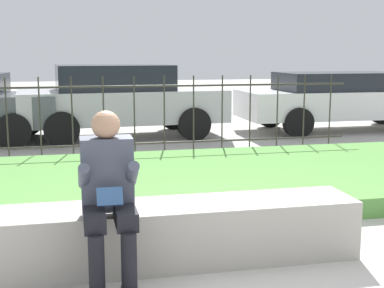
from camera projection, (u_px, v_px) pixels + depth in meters
name	position (u px, v px, depth m)	size (l,w,h in m)	color
ground_plane	(223.00, 258.00, 4.50)	(60.00, 60.00, 0.00)	#B2AFA8
stone_bench	(182.00, 236.00, 4.39)	(2.93, 0.57, 0.49)	#ADA89E
person_seated_reader	(108.00, 191.00, 3.87)	(0.42, 0.73, 1.29)	black
grass_berm	(173.00, 182.00, 6.71)	(8.77, 3.23, 0.22)	#569342
iron_fence	(149.00, 116.00, 8.55)	(6.77, 0.03, 1.35)	#332D28
car_parked_center	(121.00, 99.00, 10.86)	(4.20, 2.08, 1.48)	#B7B7BC
car_parked_right	(343.00, 99.00, 11.90)	(4.69, 1.84, 1.29)	silver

